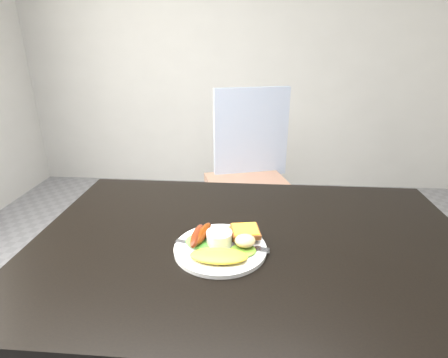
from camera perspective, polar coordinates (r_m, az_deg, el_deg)
name	(u,v)px	position (r m, az deg, el deg)	size (l,w,h in m)	color
room_back_panel	(256,27)	(3.08, 5.24, 23.45)	(4.00, 0.04, 2.70)	silver
dining_table	(252,246)	(0.98, 4.59, -10.82)	(1.20, 0.80, 0.04)	black
dining_chair	(249,188)	(2.05, 4.17, -1.45)	(0.46, 0.46, 0.05)	tan
person	(215,164)	(1.68, -1.45, 2.45)	(0.50, 0.34, 1.40)	navy
plate	(220,249)	(0.92, -0.61, -11.28)	(0.24, 0.24, 0.01)	white
lettuce_left	(202,241)	(0.93, -3.66, -10.06)	(0.09, 0.08, 0.01)	#408A2C
lettuce_right	(243,250)	(0.90, 3.09, -11.54)	(0.07, 0.06, 0.01)	#559725
omelette	(219,256)	(0.86, -0.88, -12.45)	(0.14, 0.07, 0.02)	yellow
sausage_a	(197,236)	(0.93, -4.42, -9.18)	(0.03, 0.11, 0.03)	maroon
sausage_b	(203,233)	(0.94, -3.43, -8.82)	(0.03, 0.11, 0.03)	#692B07
ramekin	(219,239)	(0.92, -0.79, -9.70)	(0.07, 0.07, 0.04)	white
toast_a	(234,233)	(0.96, 1.59, -8.85)	(0.06, 0.06, 0.01)	brown
toast_b	(245,232)	(0.94, 3.49, -8.56)	(0.07, 0.07, 0.01)	brown
potato_salad	(245,241)	(0.90, 3.46, -10.03)	(0.05, 0.05, 0.03)	beige
fork	(208,247)	(0.91, -2.55, -11.09)	(0.18, 0.01, 0.00)	#ADAFB7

